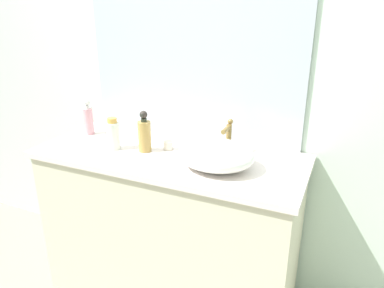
% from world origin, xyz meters
% --- Properties ---
extents(bathroom_wall_rear, '(6.00, 0.06, 2.60)m').
position_xyz_m(bathroom_wall_rear, '(0.00, 0.73, 1.30)').
color(bathroom_wall_rear, silver).
rests_on(bathroom_wall_rear, ground).
extents(vanity_counter, '(1.40, 0.58, 0.88)m').
position_xyz_m(vanity_counter, '(-0.04, 0.40, 0.44)').
color(vanity_counter, beige).
rests_on(vanity_counter, ground).
extents(wall_mirror_panel, '(1.24, 0.01, 0.95)m').
position_xyz_m(wall_mirror_panel, '(-0.04, 0.69, 1.36)').
color(wall_mirror_panel, '#B2BCC6').
rests_on(wall_mirror_panel, vanity_counter).
extents(sink_basin, '(0.37, 0.31, 0.13)m').
position_xyz_m(sink_basin, '(0.24, 0.33, 0.95)').
color(sink_basin, white).
rests_on(sink_basin, vanity_counter).
extents(faucet, '(0.03, 0.12, 0.18)m').
position_xyz_m(faucet, '(0.24, 0.51, 0.99)').
color(faucet, olive).
rests_on(faucet, vanity_counter).
extents(soap_dispenser, '(0.06, 0.06, 0.21)m').
position_xyz_m(soap_dispenser, '(-0.61, 0.48, 0.97)').
color(soap_dispenser, '#D696A1').
rests_on(soap_dispenser, vanity_counter).
extents(lotion_bottle, '(0.07, 0.07, 0.17)m').
position_xyz_m(lotion_bottle, '(-0.33, 0.34, 0.96)').
color(lotion_bottle, white).
rests_on(lotion_bottle, vanity_counter).
extents(perfume_bottle, '(0.07, 0.07, 0.22)m').
position_xyz_m(perfume_bottle, '(-0.17, 0.38, 0.97)').
color(perfume_bottle, '#AF8D48').
rests_on(perfume_bottle, vanity_counter).
extents(candle_jar, '(0.05, 0.05, 0.05)m').
position_xyz_m(candle_jar, '(-0.07, 0.45, 0.91)').
color(candle_jar, beige).
rests_on(candle_jar, vanity_counter).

